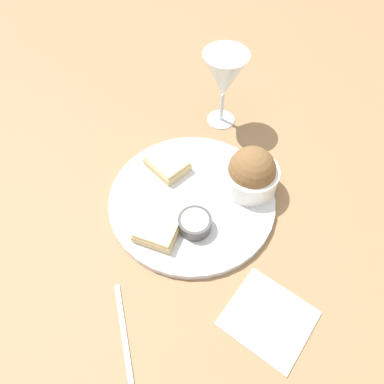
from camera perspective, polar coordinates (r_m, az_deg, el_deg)
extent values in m
plane|color=#93704C|center=(0.73, 0.00, -1.54)|extent=(4.00, 4.00, 0.00)
cylinder|color=silver|center=(0.73, 0.00, -1.23)|extent=(0.32, 0.32, 0.01)
cylinder|color=white|center=(0.73, 8.87, 2.21)|extent=(0.11, 0.11, 0.05)
sphere|color=brown|center=(0.71, 9.11, 3.36)|extent=(0.09, 0.09, 0.09)
cylinder|color=#4C4C4C|center=(0.67, 0.43, -4.79)|extent=(0.06, 0.06, 0.03)
cylinder|color=beige|center=(0.67, 0.43, -4.38)|extent=(0.05, 0.05, 0.01)
cube|color=#D1B27F|center=(0.76, -3.77, 4.19)|extent=(0.10, 0.10, 0.02)
cube|color=beige|center=(0.75, -3.82, 4.82)|extent=(0.09, 0.09, 0.01)
cube|color=#D1B27F|center=(0.67, -5.45, -6.20)|extent=(0.08, 0.06, 0.02)
cube|color=beige|center=(0.66, -5.54, -5.65)|extent=(0.07, 0.06, 0.01)
cylinder|color=silver|center=(0.88, 4.42, 11.02)|extent=(0.06, 0.06, 0.01)
cylinder|color=silver|center=(0.85, 4.57, 12.79)|extent=(0.01, 0.01, 0.07)
cone|color=silver|center=(0.80, 4.98, 17.26)|extent=(0.09, 0.09, 0.10)
cube|color=beige|center=(0.64, 11.60, -18.29)|extent=(0.17, 0.16, 0.01)
cube|color=silver|center=(0.63, -10.10, -21.87)|extent=(0.10, 0.18, 0.01)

